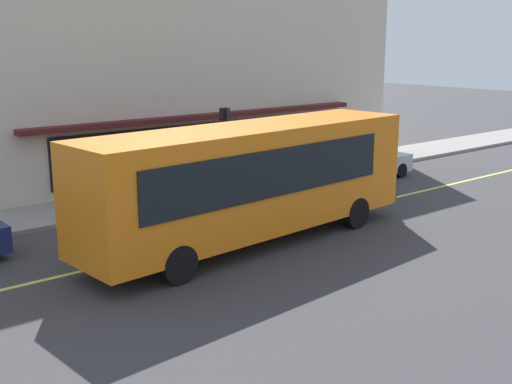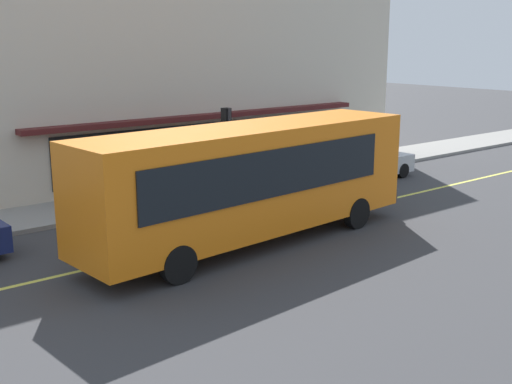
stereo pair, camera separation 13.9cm
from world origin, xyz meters
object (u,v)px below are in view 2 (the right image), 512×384
object	(u,v)px
bus	(253,178)
car_maroon	(288,177)
traffic_light	(227,129)
pedestrian_at_corner	(364,140)
car_silver	(367,162)

from	to	relation	value
bus	car_maroon	bearing A→B (deg)	38.76
traffic_light	pedestrian_at_corner	distance (m)	9.58
traffic_light	car_maroon	distance (m)	2.99
car_maroon	car_silver	distance (m)	4.64
pedestrian_at_corner	bus	bearing A→B (deg)	-151.06
bus	pedestrian_at_corner	xyz separation A→B (m)	(12.57, 6.95, -0.90)
pedestrian_at_corner	car_silver	bearing A→B (deg)	-136.57
car_maroon	car_silver	bearing A→B (deg)	1.62
traffic_light	car_silver	distance (m)	6.69
car_maroon	bus	bearing A→B (deg)	-141.24
car_maroon	pedestrian_at_corner	bearing A→B (deg)	21.76
bus	car_maroon	xyz separation A→B (m)	(4.78, 3.84, -1.24)
car_silver	bus	bearing A→B (deg)	-157.14
car_maroon	traffic_light	bearing A→B (deg)	131.77
bus	pedestrian_at_corner	bearing A→B (deg)	28.94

